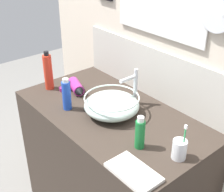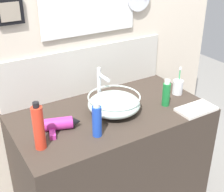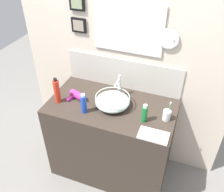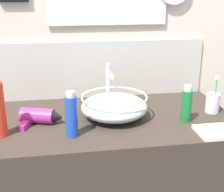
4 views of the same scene
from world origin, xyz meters
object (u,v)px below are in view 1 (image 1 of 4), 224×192
object	(u,v)px
faucet	(133,85)
lotion_bottle	(67,95)
hand_towel	(133,172)
hair_drier	(76,88)
shampoo_bottle	(140,133)
spray_bottle	(48,72)
toothbrush_cup	(179,149)
glass_bowl_sink	(112,105)

from	to	relation	value
faucet	lotion_bottle	bearing A→B (deg)	-121.99
faucet	hand_towel	size ratio (longest dim) A/B	0.93
faucet	hand_towel	distance (m)	0.57
hair_drier	shampoo_bottle	size ratio (longest dim) A/B	1.19
hair_drier	hand_towel	size ratio (longest dim) A/B	0.86
hand_towel	lotion_bottle	bearing A→B (deg)	173.22
faucet	hair_drier	world-z (taller)	faucet
hair_drier	spray_bottle	xyz separation A→B (m)	(-0.14, -0.10, 0.08)
lotion_bottle	shampoo_bottle	xyz separation A→B (m)	(0.49, 0.07, -0.01)
toothbrush_cup	lotion_bottle	xyz separation A→B (m)	(-0.66, -0.15, 0.04)
faucet	shampoo_bottle	xyz separation A→B (m)	(0.30, -0.24, -0.05)
faucet	shampoo_bottle	bearing A→B (deg)	-38.72
hand_towel	hair_drier	bearing A→B (deg)	163.57
glass_bowl_sink	toothbrush_cup	size ratio (longest dim) A/B	1.69
glass_bowl_sink	toothbrush_cup	xyz separation A→B (m)	(0.46, -0.01, -0.01)
toothbrush_cup	spray_bottle	size ratio (longest dim) A/B	0.72
faucet	spray_bottle	size ratio (longest dim) A/B	0.87
shampoo_bottle	hand_towel	distance (m)	0.19
glass_bowl_sink	shampoo_bottle	distance (m)	0.31
glass_bowl_sink	shampoo_bottle	world-z (taller)	shampoo_bottle
shampoo_bottle	spray_bottle	bearing A→B (deg)	-178.41
glass_bowl_sink	lotion_bottle	world-z (taller)	lotion_bottle
toothbrush_cup	lotion_bottle	world-z (taller)	lotion_bottle
glass_bowl_sink	spray_bottle	xyz separation A→B (m)	(-0.47, -0.11, 0.06)
hair_drier	lotion_bottle	bearing A→B (deg)	-48.09
glass_bowl_sink	hair_drier	size ratio (longest dim) A/B	1.52
faucet	spray_bottle	world-z (taller)	spray_bottle
faucet	lotion_bottle	size ratio (longest dim) A/B	1.15
spray_bottle	glass_bowl_sink	bearing A→B (deg)	12.98
toothbrush_cup	lotion_bottle	distance (m)	0.67
hair_drier	toothbrush_cup	xyz separation A→B (m)	(0.79, 0.00, 0.02)
faucet	shampoo_bottle	world-z (taller)	faucet
shampoo_bottle	hand_towel	bearing A→B (deg)	-51.86
shampoo_bottle	lotion_bottle	bearing A→B (deg)	-172.12
shampoo_bottle	hand_towel	xyz separation A→B (m)	(0.11, -0.14, -0.07)
glass_bowl_sink	faucet	xyz separation A→B (m)	(0.00, 0.15, 0.07)
toothbrush_cup	hand_towel	distance (m)	0.23
glass_bowl_sink	hair_drier	world-z (taller)	glass_bowl_sink
toothbrush_cup	faucet	bearing A→B (deg)	160.70
spray_bottle	shampoo_bottle	xyz separation A→B (m)	(0.77, 0.02, -0.04)
shampoo_bottle	hand_towel	size ratio (longest dim) A/B	0.72
glass_bowl_sink	shampoo_bottle	size ratio (longest dim) A/B	1.81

